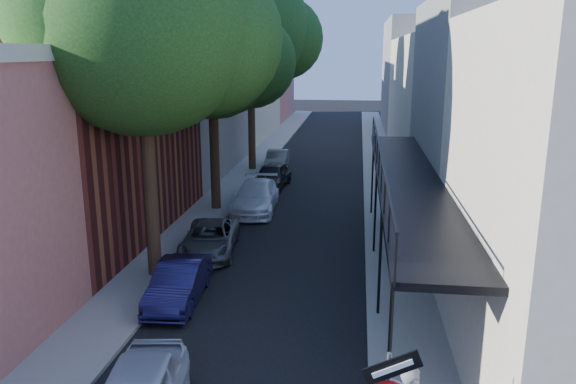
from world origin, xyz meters
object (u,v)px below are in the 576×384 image
(oak_far, at_px, (259,32))
(parked_car_e, at_px, (272,176))
(oak_mid, at_px, (221,53))
(parked_car_f, at_px, (277,160))
(oak_near, at_px, (158,25))
(parked_car_c, at_px, (210,239))
(parked_car_b, at_px, (179,283))
(parked_car_d, at_px, (256,197))

(oak_far, bearing_deg, parked_car_e, -72.66)
(oak_mid, xyz_separation_m, parked_car_f, (1.09, 9.32, -6.47))
(oak_mid, height_order, oak_far, oak_far)
(oak_near, distance_m, parked_car_c, 7.66)
(parked_car_b, bearing_deg, parked_car_c, 89.06)
(oak_mid, distance_m, oak_far, 9.12)
(oak_near, distance_m, parked_car_b, 7.61)
(parked_car_c, relative_size, parked_car_f, 1.12)
(oak_near, xyz_separation_m, oak_mid, (-0.05, 7.97, -0.82))
(parked_car_e, xyz_separation_m, parked_car_f, (-0.41, 4.89, -0.08))
(oak_far, height_order, parked_car_e, oak_far)
(oak_near, height_order, oak_mid, oak_near)
(parked_car_b, distance_m, parked_car_d, 9.84)
(parked_car_c, bearing_deg, oak_near, -116.26)
(oak_far, distance_m, parked_car_e, 9.00)
(oak_far, distance_m, parked_car_c, 16.79)
(oak_near, bearing_deg, parked_car_c, 70.02)
(oak_mid, bearing_deg, parked_car_f, 83.31)
(oak_mid, height_order, parked_car_e, oak_mid)
(parked_car_c, xyz_separation_m, parked_car_e, (0.68, 10.29, 0.11))
(oak_near, height_order, parked_car_b, oak_near)
(oak_mid, relative_size, oak_far, 0.86)
(parked_car_c, xyz_separation_m, parked_car_d, (0.64, 5.72, 0.12))
(oak_mid, bearing_deg, parked_car_d, -5.31)
(oak_far, relative_size, parked_car_f, 3.32)
(parked_car_d, xyz_separation_m, parked_car_e, (0.05, 4.57, -0.01))
(oak_near, distance_m, oak_far, 17.01)
(oak_far, bearing_deg, parked_car_d, -81.37)
(parked_car_c, height_order, parked_car_e, parked_car_e)
(parked_car_b, bearing_deg, parked_car_f, 86.54)
(oak_near, bearing_deg, oak_far, 89.96)
(oak_near, xyz_separation_m, parked_car_f, (1.04, 17.29, -7.29))
(oak_mid, bearing_deg, parked_car_e, 71.27)
(parked_car_c, relative_size, parked_car_d, 0.86)
(oak_far, bearing_deg, parked_car_c, -87.10)
(oak_far, relative_size, parked_car_b, 3.30)
(oak_near, xyz_separation_m, parked_car_b, (0.92, -1.99, -7.28))
(oak_near, xyz_separation_m, oak_far, (0.01, 17.01, 0.38))
(parked_car_e, height_order, parked_car_f, parked_car_e)
(oak_near, distance_m, parked_car_f, 18.79)
(oak_mid, xyz_separation_m, parked_car_c, (0.82, -5.86, -6.50))
(parked_car_b, xyz_separation_m, parked_car_f, (0.12, 19.28, -0.00))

